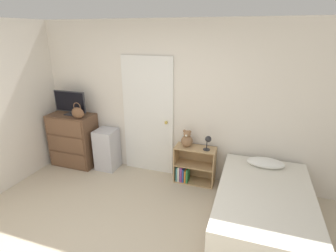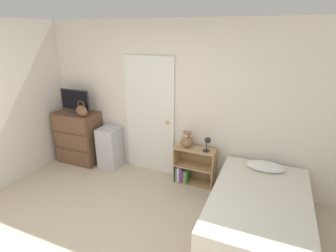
{
  "view_description": "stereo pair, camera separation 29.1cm",
  "coord_description": "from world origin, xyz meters",
  "px_view_note": "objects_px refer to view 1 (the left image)",
  "views": [
    {
      "loc": [
        1.38,
        -1.71,
        2.37
      ],
      "look_at": [
        0.14,
        1.94,
        0.96
      ],
      "focal_mm": 28.0,
      "sensor_mm": 36.0,
      "label": 1
    },
    {
      "loc": [
        1.65,
        -1.61,
        2.37
      ],
      "look_at": [
        0.14,
        1.94,
        0.96
      ],
      "focal_mm": 28.0,
      "sensor_mm": 36.0,
      "label": 2
    }
  ],
  "objects_px": {
    "handbag": "(78,113)",
    "bed": "(263,209)",
    "storage_bin": "(107,149)",
    "dresser": "(74,140)",
    "tv": "(70,102)",
    "bookshelf": "(191,167)",
    "teddy_bear": "(187,139)",
    "desk_lamp": "(208,141)"
  },
  "relations": [
    {
      "from": "handbag",
      "to": "storage_bin",
      "type": "distance_m",
      "value": 0.82
    },
    {
      "from": "tv",
      "to": "teddy_bear",
      "type": "height_order",
      "value": "tv"
    },
    {
      "from": "desk_lamp",
      "to": "bed",
      "type": "height_order",
      "value": "desk_lamp"
    },
    {
      "from": "handbag",
      "to": "storage_bin",
      "type": "bearing_deg",
      "value": 24.9
    },
    {
      "from": "storage_bin",
      "to": "handbag",
      "type": "bearing_deg",
      "value": -155.1
    },
    {
      "from": "handbag",
      "to": "dresser",
      "type": "bearing_deg",
      "value": 153.06
    },
    {
      "from": "dresser",
      "to": "tv",
      "type": "relative_size",
      "value": 1.57
    },
    {
      "from": "teddy_bear",
      "to": "storage_bin",
      "type": "bearing_deg",
      "value": -178.54
    },
    {
      "from": "dresser",
      "to": "tv",
      "type": "height_order",
      "value": "tv"
    },
    {
      "from": "handbag",
      "to": "bed",
      "type": "xyz_separation_m",
      "value": [
        3.06,
        -0.56,
        -0.8
      ]
    },
    {
      "from": "dresser",
      "to": "bed",
      "type": "height_order",
      "value": "dresser"
    },
    {
      "from": "desk_lamp",
      "to": "bed",
      "type": "xyz_separation_m",
      "value": [
        0.86,
        -0.74,
        -0.51
      ]
    },
    {
      "from": "dresser",
      "to": "desk_lamp",
      "type": "xyz_separation_m",
      "value": [
        2.46,
        0.04,
        0.3
      ]
    },
    {
      "from": "dresser",
      "to": "handbag",
      "type": "relative_size",
      "value": 3.46
    },
    {
      "from": "bed",
      "to": "dresser",
      "type": "bearing_deg",
      "value": 168.25
    },
    {
      "from": "bookshelf",
      "to": "storage_bin",
      "type": "bearing_deg",
      "value": -178.36
    },
    {
      "from": "dresser",
      "to": "desk_lamp",
      "type": "bearing_deg",
      "value": 1.03
    },
    {
      "from": "teddy_bear",
      "to": "bed",
      "type": "relative_size",
      "value": 0.15
    },
    {
      "from": "storage_bin",
      "to": "desk_lamp",
      "type": "height_order",
      "value": "desk_lamp"
    },
    {
      "from": "tv",
      "to": "bed",
      "type": "xyz_separation_m",
      "value": [
        3.31,
        -0.7,
        -0.92
      ]
    },
    {
      "from": "dresser",
      "to": "bed",
      "type": "distance_m",
      "value": 3.4
    },
    {
      "from": "dresser",
      "to": "bookshelf",
      "type": "relative_size",
      "value": 1.48
    },
    {
      "from": "dresser",
      "to": "storage_bin",
      "type": "xyz_separation_m",
      "value": [
        0.66,
        0.05,
        -0.12
      ]
    },
    {
      "from": "storage_bin",
      "to": "bed",
      "type": "distance_m",
      "value": 2.76
    },
    {
      "from": "tv",
      "to": "bookshelf",
      "type": "relative_size",
      "value": 0.94
    },
    {
      "from": "handbag",
      "to": "desk_lamp",
      "type": "bearing_deg",
      "value": 4.67
    },
    {
      "from": "tv",
      "to": "teddy_bear",
      "type": "relative_size",
      "value": 2.17
    },
    {
      "from": "dresser",
      "to": "handbag",
      "type": "xyz_separation_m",
      "value": [
        0.27,
        -0.14,
        0.59
      ]
    },
    {
      "from": "tv",
      "to": "storage_bin",
      "type": "relative_size",
      "value": 0.83
    },
    {
      "from": "handbag",
      "to": "teddy_bear",
      "type": "bearing_deg",
      "value": 6.77
    },
    {
      "from": "dresser",
      "to": "bookshelf",
      "type": "bearing_deg",
      "value": 2.39
    },
    {
      "from": "handbag",
      "to": "desk_lamp",
      "type": "distance_m",
      "value": 2.22
    },
    {
      "from": "tv",
      "to": "handbag",
      "type": "distance_m",
      "value": 0.32
    },
    {
      "from": "dresser",
      "to": "tv",
      "type": "bearing_deg",
      "value": 43.86
    },
    {
      "from": "dresser",
      "to": "storage_bin",
      "type": "height_order",
      "value": "dresser"
    },
    {
      "from": "bookshelf",
      "to": "bed",
      "type": "relative_size",
      "value": 0.35
    },
    {
      "from": "handbag",
      "to": "storage_bin",
      "type": "xyz_separation_m",
      "value": [
        0.39,
        0.18,
        -0.7
      ]
    },
    {
      "from": "bookshelf",
      "to": "desk_lamp",
      "type": "distance_m",
      "value": 0.58
    },
    {
      "from": "handbag",
      "to": "bed",
      "type": "bearing_deg",
      "value": -10.31
    },
    {
      "from": "teddy_bear",
      "to": "bed",
      "type": "xyz_separation_m",
      "value": [
        1.2,
        -0.78,
        -0.47
      ]
    },
    {
      "from": "tv",
      "to": "desk_lamp",
      "type": "height_order",
      "value": "tv"
    },
    {
      "from": "dresser",
      "to": "tv",
      "type": "xyz_separation_m",
      "value": [
        0.01,
        0.01,
        0.71
      ]
    }
  ]
}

